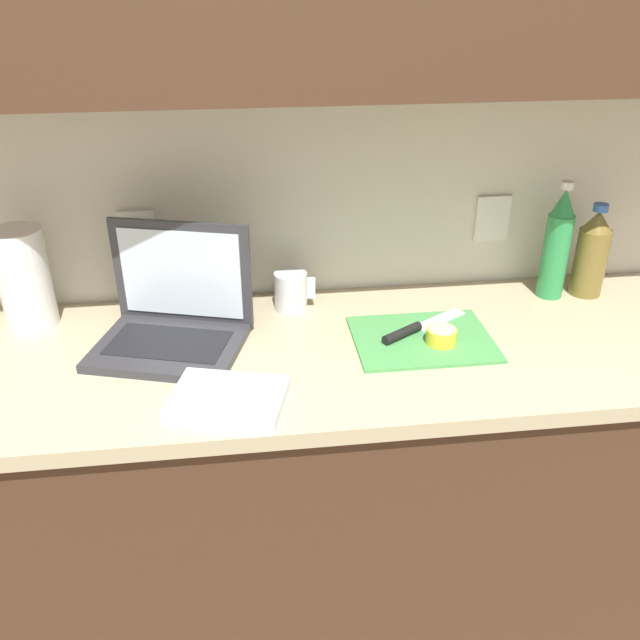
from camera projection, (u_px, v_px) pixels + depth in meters
ground_plane at (259, 621)px, 1.92m from camera, size 12.00×12.00×0.00m
wall_back at (221, 17)px, 1.39m from camera, size 5.20×0.38×2.60m
counter_unit at (243, 500)px, 1.71m from camera, size 2.25×0.61×0.89m
laptop at (174, 316)px, 1.53m from camera, size 0.38×0.33×0.26m
cutting_board at (422, 339)px, 1.55m from camera, size 0.32×0.25×0.01m
knife at (411, 330)px, 1.57m from camera, size 0.23×0.16×0.02m
lemon_half_cut at (441, 336)px, 1.52m from camera, size 0.07×0.07×0.04m
bottle_green_soda at (557, 245)px, 1.70m from camera, size 0.07×0.07×0.30m
bottle_oil_tall at (592, 254)px, 1.73m from camera, size 0.08×0.08×0.24m
measuring_cup at (291, 291)px, 1.68m from camera, size 0.10×0.08×0.10m
paper_towel_roll at (24, 278)px, 1.57m from camera, size 0.12×0.12×0.24m
dish_towel at (228, 398)px, 1.33m from camera, size 0.25×0.21×0.02m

